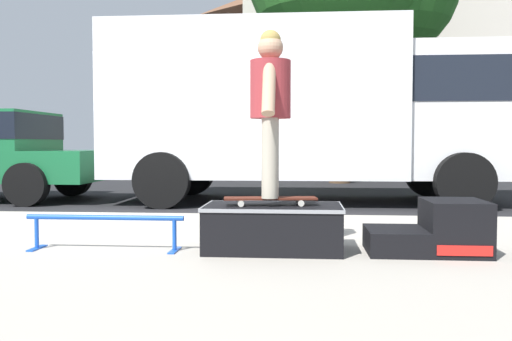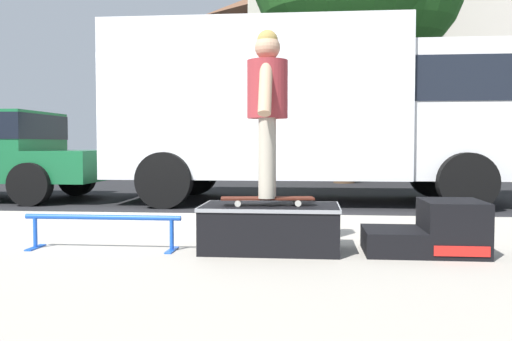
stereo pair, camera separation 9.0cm
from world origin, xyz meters
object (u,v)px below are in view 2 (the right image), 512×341
at_px(box_truck, 313,106).
at_px(grind_rail, 102,224).
at_px(skateboard, 267,199).
at_px(skate_box, 270,226).
at_px(skater_kid, 267,99).
at_px(kicker_ramp, 434,231).

bearing_deg(box_truck, grind_rail, -109.21).
bearing_deg(skateboard, skate_box, 57.47).
xyz_separation_m(skate_box, skater_kid, (-0.02, -0.04, 1.07)).
relative_size(grind_rail, box_truck, 0.20).
bearing_deg(skate_box, kicker_ramp, -0.02).
bearing_deg(skateboard, grind_rail, -177.24).
xyz_separation_m(skateboard, skater_kid, (0.00, -0.00, 0.83)).
height_order(skate_box, skateboard, skateboard).
height_order(kicker_ramp, grind_rail, kicker_ramp).
height_order(skateboard, skater_kid, skater_kid).
distance_m(kicker_ramp, box_truck, 5.39).
xyz_separation_m(skater_kid, box_truck, (0.41, 5.15, 0.30)).
bearing_deg(grind_rail, kicker_ramp, 2.12).
relative_size(skateboard, box_truck, 0.12).
distance_m(skater_kid, box_truck, 5.18).
bearing_deg(box_truck, kicker_ramp, -79.23).
xyz_separation_m(grind_rail, skateboard, (1.41, 0.07, 0.22)).
bearing_deg(box_truck, skater_kid, -94.50).
height_order(skate_box, grind_rail, skate_box).
bearing_deg(skate_box, grind_rail, -175.86).
distance_m(skate_box, skateboard, 0.24).
relative_size(kicker_ramp, grind_rail, 0.70).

